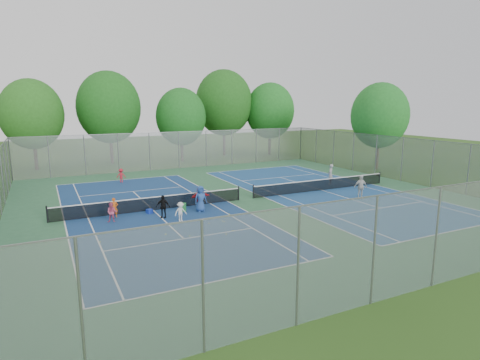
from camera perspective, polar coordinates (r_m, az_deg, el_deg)
name	(u,v)px	position (r m, az deg, el deg)	size (l,w,h in m)	color
ground	(246,199)	(29.92, 0.85, -2.77)	(120.00, 120.00, 0.00)	#2A5019
court_pad	(246,199)	(29.92, 0.85, -2.76)	(32.00, 32.00, 0.01)	#306640
court_left	(153,210)	(27.52, -12.25, -4.22)	(10.97, 23.77, 0.01)	navy
court_right	(322,190)	(33.62, 11.52, -1.43)	(10.97, 23.77, 0.01)	navy
net_left	(153,204)	(27.41, -12.29, -3.33)	(12.87, 0.10, 0.91)	black
net_right	(322,185)	(33.53, 11.55, -0.69)	(12.87, 0.10, 0.91)	black
fence_north	(179,150)	(44.19, -8.71, 4.22)	(32.00, 0.10, 4.00)	gray
fence_south	(436,238)	(17.33, 26.10, -7.36)	(32.00, 0.10, 4.00)	gray
fence_east	(402,159)	(39.41, 22.05, 2.73)	(32.00, 0.10, 4.00)	gray
tree_nw	(32,114)	(47.85, -27.52, 8.30)	(6.40, 6.40, 9.58)	#443326
tree_nl	(109,107)	(49.37, -18.15, 9.79)	(7.20, 7.20, 10.69)	#443326
tree_nc	(181,117)	(49.30, -8.39, 8.88)	(6.00, 6.00, 8.85)	#443326
tree_nr	(224,103)	(54.60, -2.32, 10.91)	(7.60, 7.60, 11.42)	#443326
tree_ne	(270,111)	(55.59, 4.29, 9.78)	(6.60, 6.60, 9.77)	#443326
tree_side_e	(380,116)	(45.38, 19.25, 8.65)	(6.00, 6.00, 9.20)	#443326
ball_crate	(149,211)	(26.78, -12.75, -4.37)	(0.34, 0.34, 0.29)	#1735B1
ball_hopper	(184,207)	(26.80, -8.00, -3.88)	(0.29, 0.29, 0.58)	green
student_a	(114,208)	(26.31, -17.45, -3.80)	(0.46, 0.30, 1.26)	orange
student_b	(112,212)	(25.36, -17.75, -4.42)	(0.59, 0.46, 1.22)	#D8547A
student_c	(181,212)	(24.61, -8.44, -4.48)	(0.78, 0.45, 1.20)	white
student_d	(163,207)	(25.48, -10.90, -3.73)	(0.85, 0.36, 1.46)	black
student_e	(201,199)	(26.56, -5.63, -2.67)	(0.85, 0.55, 1.74)	#294F97
student_f	(200,197)	(27.68, -5.73, -2.38)	(1.38, 0.44, 1.49)	red
child_far_baseline	(121,176)	(37.64, -16.54, 0.61)	(0.81, 0.47, 1.26)	red
instructor	(330,174)	(36.01, 12.74, 0.78)	(0.66, 0.43, 1.81)	#969698
teen_court_b	(361,187)	(31.27, 16.78, -0.96)	(1.05, 0.44, 1.79)	silver
tennis_ball_0	(107,233)	(23.47, -18.43, -7.16)	(0.07, 0.07, 0.07)	#BADE33
tennis_ball_1	(100,242)	(22.11, -19.28, -8.34)	(0.07, 0.07, 0.07)	#DAF438
tennis_ball_2	(233,231)	(22.64, -1.02, -7.24)	(0.07, 0.07, 0.07)	#B4C52D
tennis_ball_3	(209,224)	(23.98, -4.43, -6.22)	(0.07, 0.07, 0.07)	yellow
tennis_ball_4	(223,221)	(24.40, -2.49, -5.90)	(0.07, 0.07, 0.07)	#C3DF34
tennis_ball_5	(190,236)	(21.93, -7.15, -7.95)	(0.07, 0.07, 0.07)	#B6D231
tennis_ball_6	(154,229)	(23.40, -12.19, -6.89)	(0.07, 0.07, 0.07)	#A2C42D
tennis_ball_7	(226,234)	(22.07, -1.98, -7.74)	(0.07, 0.07, 0.07)	gold
tennis_ball_8	(166,235)	(22.40, -10.51, -7.64)	(0.07, 0.07, 0.07)	#D2EE37
tennis_ball_9	(230,214)	(25.85, -1.49, -4.92)	(0.07, 0.07, 0.07)	#B9CE2F
tennis_ball_10	(224,222)	(24.27, -2.23, -5.99)	(0.07, 0.07, 0.07)	yellow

